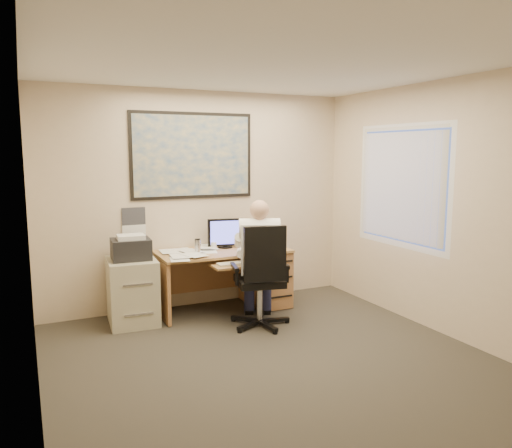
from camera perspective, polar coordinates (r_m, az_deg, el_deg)
name	(u,v)px	position (r m, az deg, el deg)	size (l,w,h in m)	color
room_shell	(285,222)	(4.29, 3.34, 0.21)	(4.00, 4.50, 2.70)	#343028
desk	(247,272)	(6.35, -1.05, -5.47)	(1.60, 0.97, 1.11)	#B2844C
world_map	(193,156)	(6.27, -7.23, 7.75)	(1.56, 0.03, 1.06)	#1E4C93
wall_calendar	(134,225)	(6.15, -13.78, -0.10)	(0.28, 0.01, 0.42)	white
window_blinds	(401,186)	(6.05, 16.29, 4.15)	(0.06, 1.40, 1.30)	beige
filing_cabinet	(132,285)	(5.90, -13.96, -6.79)	(0.57, 0.67, 1.03)	#B7B193
office_chair	(262,297)	(5.63, 0.74, -8.32)	(0.83, 0.83, 1.17)	black
person	(258,263)	(5.60, 0.27, -4.50)	(0.58, 0.82, 1.42)	white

